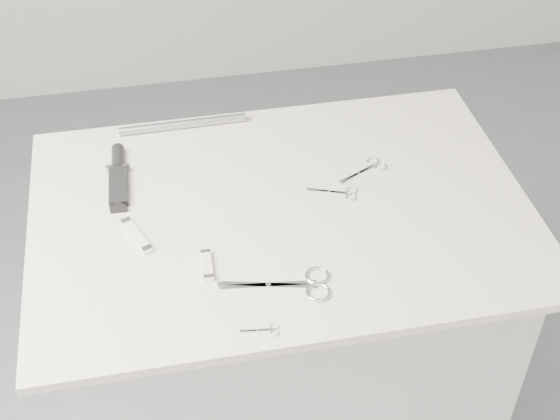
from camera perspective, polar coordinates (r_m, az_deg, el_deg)
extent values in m
cube|color=beige|center=(1.91, 0.09, -10.48)|extent=(0.90, 0.60, 0.90)
cube|color=beige|center=(1.57, 0.10, -0.08)|extent=(1.00, 0.70, 0.02)
cube|color=silver|center=(1.41, -0.86, -5.51)|extent=(0.18, 0.06, 0.00)
cylinder|color=silver|center=(1.41, -0.86, -5.49)|extent=(0.01, 0.01, 0.00)
torus|color=silver|center=(1.43, 2.74, -4.81)|extent=(0.05, 0.05, 0.01)
torus|color=silver|center=(1.40, 2.83, -6.04)|extent=(0.05, 0.05, 0.01)
cube|color=silver|center=(1.66, 5.76, 2.67)|extent=(0.10, 0.06, 0.00)
cylinder|color=silver|center=(1.66, 5.76, 2.69)|extent=(0.01, 0.01, 0.00)
torus|color=silver|center=(1.69, 6.81, 3.57)|extent=(0.03, 0.03, 0.00)
torus|color=silver|center=(1.68, 7.38, 3.16)|extent=(0.03, 0.03, 0.00)
cube|color=silver|center=(1.60, 3.63, 1.35)|extent=(0.09, 0.04, 0.00)
cylinder|color=silver|center=(1.60, 3.63, 1.37)|extent=(0.01, 0.01, 0.00)
torus|color=silver|center=(1.61, 5.30, 1.44)|extent=(0.02, 0.02, 0.00)
torus|color=silver|center=(1.59, 5.23, 0.95)|extent=(0.02, 0.02, 0.00)
cube|color=silver|center=(1.34, -1.67, -8.81)|extent=(0.06, 0.02, 0.00)
cylinder|color=silver|center=(1.34, -1.67, -8.79)|extent=(0.00, 0.00, 0.00)
torus|color=silver|center=(1.35, -0.42, -8.52)|extent=(0.02, 0.02, 0.00)
torus|color=silver|center=(1.34, -0.38, -8.97)|extent=(0.02, 0.02, 0.00)
cube|color=black|center=(1.64, -11.73, 1.68)|extent=(0.04, 0.12, 0.01)
cube|color=#929499|center=(1.69, -11.75, 2.97)|extent=(0.04, 0.01, 0.02)
cylinder|color=black|center=(1.71, -11.76, 3.70)|extent=(0.03, 0.07, 0.02)
cube|color=silver|center=(1.52, -10.45, -1.82)|extent=(0.06, 0.10, 0.01)
cube|color=silver|center=(1.55, -11.19, -0.83)|extent=(0.02, 0.02, 0.01)
cube|color=silver|center=(1.49, -9.69, -2.84)|extent=(0.02, 0.02, 0.01)
cube|color=silver|center=(1.45, -5.34, -4.06)|extent=(0.02, 0.07, 0.01)
cube|color=silver|center=(1.47, -5.46, -3.16)|extent=(0.02, 0.01, 0.01)
cube|color=silver|center=(1.42, -5.23, -4.98)|extent=(0.02, 0.01, 0.01)
cylinder|color=#929499|center=(1.79, -7.10, 6.24)|extent=(0.29, 0.02, 0.02)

